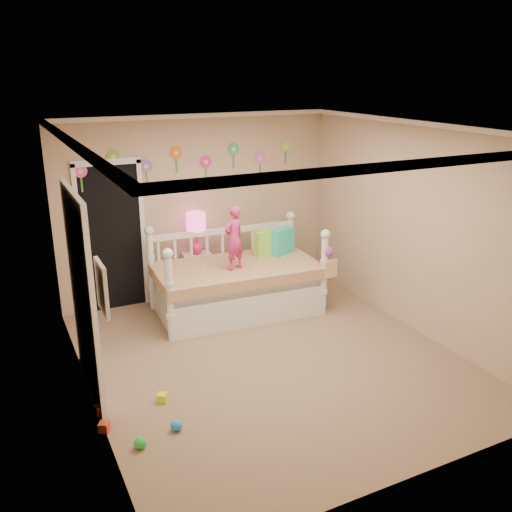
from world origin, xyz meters
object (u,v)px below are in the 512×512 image
daybed (237,270)px  table_lamp (196,227)px  nightstand (198,276)px  child (234,238)px

daybed → table_lamp: (-0.31, 0.68, 0.46)m
nightstand → table_lamp: size_ratio=1.11×
daybed → table_lamp: bearing=118.6°
daybed → nightstand: daybed is taller
daybed → child: child is taller
child → nightstand: (-0.22, 0.81, -0.76)m
daybed → table_lamp: 0.88m
child → table_lamp: (-0.22, 0.81, -0.03)m
daybed → child: 0.52m
nightstand → table_lamp: bearing=6.9°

